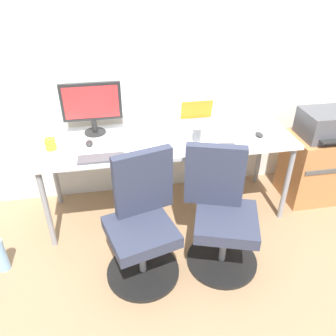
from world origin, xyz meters
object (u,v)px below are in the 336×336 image
Objects in this scene: water_bottle_on_floor at (0,254)px; open_laptop at (198,120)px; office_chair_left at (142,225)px; desktop_monitor at (92,105)px; side_cabinet at (312,167)px; office_chair_right at (221,215)px; coffee_mug at (50,144)px; printer at (324,124)px.

open_laptop is at bearing 21.59° from water_bottle_on_floor.
office_chair_left is 1.96× the size of desktop_monitor.
side_cabinet is 1.20m from open_laptop.
office_chair_right reaches higher than coffee_mug.
open_laptop reaches higher than office_chair_right.
desktop_monitor is (-0.29, 0.84, 0.58)m from office_chair_left.
coffee_mug is at bearing 46.12° from water_bottle_on_floor.
printer reaches higher than water_bottle_on_floor.
printer is 2.30m from coffee_mug.
desktop_monitor is at bearing 109.07° from office_chair_left.
side_cabinet is 2.09× the size of open_laptop.
open_laptop reaches higher than water_bottle_on_floor.
desktop_monitor is at bearing 173.73° from side_cabinet.
printer is at bearing 29.50° from office_chair_right.
open_laptop is (0.60, 0.82, 0.38)m from office_chair_left.
office_chair_right is at bearing -27.11° from coffee_mug.
office_chair_left is 3.03× the size of water_bottle_on_floor.
printer is at bearing 0.22° from coffee_mug.
office_chair_left is 3.03× the size of open_laptop.
desktop_monitor is at bearing 135.88° from office_chair_right.
open_laptop is at bearing 169.61° from printer.
desktop_monitor is (-0.87, 0.84, 0.58)m from office_chair_right.
printer is 1.99m from desktop_monitor.
water_bottle_on_floor is (-1.63, 0.17, -0.28)m from office_chair_right.
office_chair_left and office_chair_right have the same top height.
desktop_monitor reaches higher than open_laptop.
office_chair_right reaches higher than printer.
office_chair_right is at bearing -0.08° from office_chair_left.
desktop_monitor is (-1.97, 0.22, 0.68)m from side_cabinet.
printer is at bearing -6.30° from desktop_monitor.
open_laptop is 3.37× the size of coffee_mug.
water_bottle_on_floor is at bearing 170.94° from office_chair_left.
printer is 2.84m from water_bottle_on_floor.
office_chair_right is 1.27m from side_cabinet.
desktop_monitor is 5.22× the size of coffee_mug.
coffee_mug is (-1.20, 0.61, 0.37)m from office_chair_right.
office_chair_left is 10.22× the size of coffee_mug.
open_laptop reaches higher than coffee_mug.
side_cabinet is 2.09m from desktop_monitor.
office_chair_left reaches higher than printer.
office_chair_left is 1.09m from open_laptop.
coffee_mug is (-0.62, 0.61, 0.37)m from office_chair_left.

